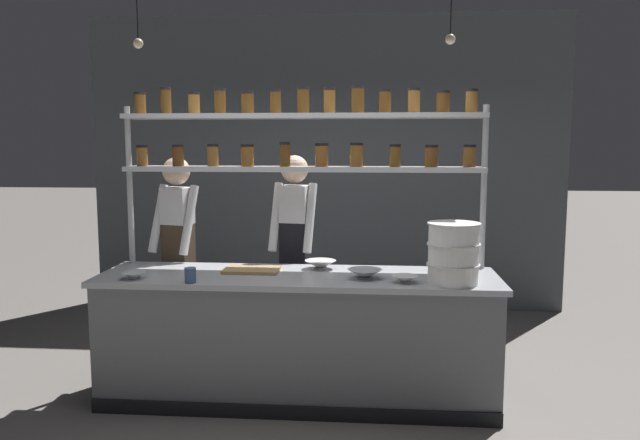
% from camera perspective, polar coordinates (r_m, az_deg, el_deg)
% --- Properties ---
extents(ground_plane, '(40.00, 40.00, 0.00)m').
position_cam_1_polar(ground_plane, '(4.75, -1.99, -15.92)').
color(ground_plane, slate).
extents(back_wall, '(5.25, 0.12, 3.22)m').
position_cam_1_polar(back_wall, '(6.96, 0.47, 5.12)').
color(back_wall, '#4C5156').
rests_on(back_wall, ground_plane).
extents(prep_counter, '(2.85, 0.76, 0.92)m').
position_cam_1_polar(prep_counter, '(4.59, -2.02, -10.64)').
color(prep_counter, slate).
rests_on(prep_counter, ground_plane).
extents(spice_shelf_unit, '(2.73, 0.28, 2.27)m').
position_cam_1_polar(spice_shelf_unit, '(4.69, -1.47, 6.77)').
color(spice_shelf_unit, '#ADAFB5').
rests_on(spice_shelf_unit, ground_plane).
extents(chef_left, '(0.41, 0.35, 1.74)m').
position_cam_1_polar(chef_left, '(5.20, -12.85, -2.44)').
color(chef_left, black).
rests_on(chef_left, ground_plane).
extents(chef_center, '(0.40, 0.33, 1.75)m').
position_cam_1_polar(chef_center, '(5.10, -2.32, -2.32)').
color(chef_center, black).
rests_on(chef_center, ground_plane).
extents(container_stack, '(0.35, 0.35, 0.41)m').
position_cam_1_polar(container_stack, '(4.24, 12.10, -2.99)').
color(container_stack, white).
rests_on(container_stack, prep_counter).
extents(cutting_board, '(0.40, 0.26, 0.02)m').
position_cam_1_polar(cutting_board, '(4.59, -6.26, -4.57)').
color(cutting_board, '#A88456').
rests_on(cutting_board, prep_counter).
extents(prep_bowl_near_left, '(0.24, 0.24, 0.07)m').
position_cam_1_polar(prep_bowl_near_left, '(4.34, 4.12, -4.96)').
color(prep_bowl_near_left, '#B2B7BC').
rests_on(prep_bowl_near_left, prep_counter).
extents(prep_bowl_center_front, '(0.17, 0.17, 0.05)m').
position_cam_1_polar(prep_bowl_center_front, '(4.51, -16.65, -4.90)').
color(prep_bowl_center_front, silver).
rests_on(prep_bowl_center_front, prep_counter).
extents(prep_bowl_center_back, '(0.18, 0.18, 0.05)m').
position_cam_1_polar(prep_bowl_center_back, '(4.25, 7.76, -5.39)').
color(prep_bowl_center_back, white).
rests_on(prep_bowl_center_back, prep_counter).
extents(prep_bowl_near_right, '(0.24, 0.24, 0.06)m').
position_cam_1_polar(prep_bowl_near_right, '(4.65, 0.04, -4.11)').
color(prep_bowl_near_right, silver).
rests_on(prep_bowl_near_right, prep_counter).
extents(serving_cup_front, '(0.08, 0.08, 0.10)m').
position_cam_1_polar(serving_cup_front, '(4.29, -11.77, -4.96)').
color(serving_cup_front, '#334C70').
rests_on(serving_cup_front, prep_counter).
extents(pendant_light_row, '(2.22, 0.07, 0.67)m').
position_cam_1_polar(pendant_light_row, '(4.43, -2.67, 16.43)').
color(pendant_light_row, black).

